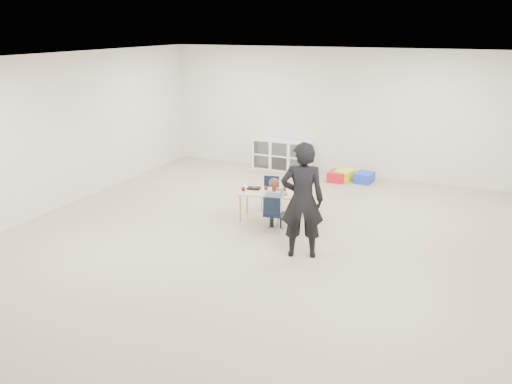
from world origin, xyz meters
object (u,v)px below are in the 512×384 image
at_px(child, 274,203).
at_px(adult, 302,200).
at_px(table, 272,206).
at_px(chair_near, 274,213).
at_px(cubby_shelf, 282,155).

xyz_separation_m(child, adult, (0.74, -0.74, 0.37)).
relative_size(child, adult, 0.57).
bearing_deg(adult, table, -70.94).
bearing_deg(child, adult, -54.20).
relative_size(table, child, 1.23).
relative_size(chair_near, cubby_shelf, 0.44).
xyz_separation_m(chair_near, cubby_shelf, (-1.30, 3.76, 0.04)).
distance_m(chair_near, child, 0.18).
relative_size(cubby_shelf, adult, 0.81).
bearing_deg(child, chair_near, 170.93).
height_order(chair_near, child, child).
distance_m(chair_near, cubby_shelf, 3.98).
bearing_deg(cubby_shelf, chair_near, -70.91).
distance_m(child, adult, 1.11).
xyz_separation_m(table, child, (0.23, -0.47, 0.23)).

